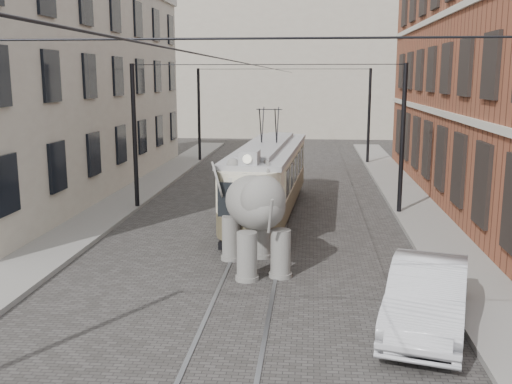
# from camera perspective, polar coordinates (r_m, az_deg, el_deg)

# --- Properties ---
(ground) EXTENTS (120.00, 120.00, 0.00)m
(ground) POSITION_cam_1_polar(r_m,az_deg,el_deg) (18.45, 0.07, -6.17)
(ground) COLOR #3C3A38
(tram_rails) EXTENTS (1.54, 80.00, 0.02)m
(tram_rails) POSITION_cam_1_polar(r_m,az_deg,el_deg) (18.44, 0.07, -6.13)
(tram_rails) COLOR slate
(tram_rails) RESTS_ON ground
(sidewalk_right) EXTENTS (2.00, 60.00, 0.15)m
(sidewalk_right) POSITION_cam_1_polar(r_m,az_deg,el_deg) (18.86, 18.65, -6.14)
(sidewalk_right) COLOR slate
(sidewalk_right) RESTS_ON ground
(sidewalk_left) EXTENTS (2.00, 60.00, 0.15)m
(sidewalk_left) POSITION_cam_1_polar(r_m,az_deg,el_deg) (20.07, -18.81, -5.12)
(sidewalk_left) COLOR slate
(sidewalk_left) RESTS_ON ground
(stucco_building) EXTENTS (7.00, 24.00, 10.00)m
(stucco_building) POSITION_cam_1_polar(r_m,az_deg,el_deg) (30.30, -19.53, 9.58)
(stucco_building) COLOR #A09584
(stucco_building) RESTS_ON ground
(distant_block) EXTENTS (28.00, 10.00, 14.00)m
(distant_block) POSITION_cam_1_polar(r_m,az_deg,el_deg) (57.58, 3.87, 12.60)
(distant_block) COLOR #A09584
(distant_block) RESTS_ON ground
(catenary) EXTENTS (11.00, 30.20, 6.00)m
(catenary) POSITION_cam_1_polar(r_m,az_deg,el_deg) (22.75, 0.75, 4.85)
(catenary) COLOR black
(catenary) RESTS_ON ground
(tram) EXTENTS (2.83, 10.87, 4.27)m
(tram) POSITION_cam_1_polar(r_m,az_deg,el_deg) (23.34, 1.27, 2.87)
(tram) COLOR beige
(tram) RESTS_ON ground
(elephant) EXTENTS (4.27, 5.55, 3.01)m
(elephant) POSITION_cam_1_polar(r_m,az_deg,el_deg) (16.90, -0.11, -2.50)
(elephant) COLOR #605E59
(elephant) RESTS_ON ground
(parked_car) EXTENTS (2.71, 4.84, 1.51)m
(parked_car) POSITION_cam_1_polar(r_m,az_deg,el_deg) (13.62, 16.24, -9.64)
(parked_car) COLOR #B2B3B8
(parked_car) RESTS_ON ground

